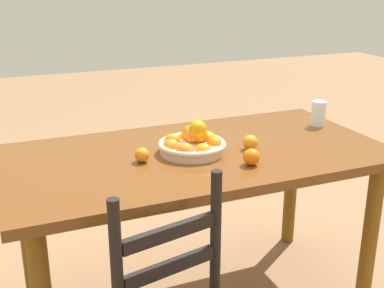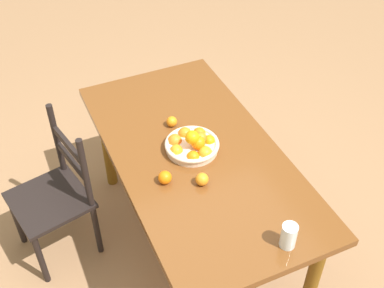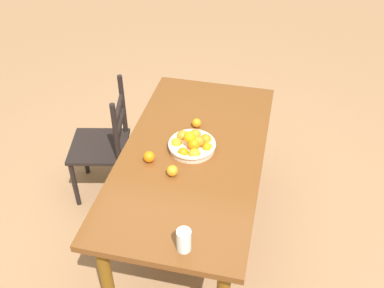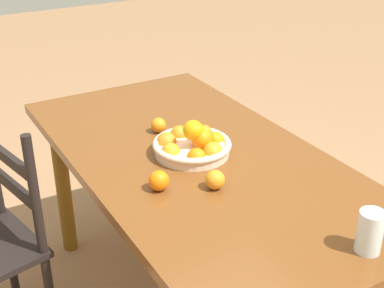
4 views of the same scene
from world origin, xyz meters
name	(u,v)px [view 2 (image 2 of 4)]	position (x,y,z in m)	size (l,w,h in m)	color
ground_plane	(195,241)	(0.00, 0.00, 0.00)	(12.00, 12.00, 0.00)	#926B49
dining_table	(196,166)	(0.00, 0.00, 0.67)	(1.64, 0.85, 0.77)	brown
chair_near_window	(56,197)	(0.32, 0.74, 0.43)	(0.49, 0.49, 0.92)	black
fruit_bowl	(192,144)	(0.03, 0.01, 0.81)	(0.29, 0.29, 0.15)	beige
orange_loose_0	(172,122)	(0.26, 0.03, 0.80)	(0.06, 0.06, 0.06)	orange
orange_loose_1	(165,177)	(-0.14, 0.23, 0.80)	(0.07, 0.07, 0.07)	orange
orange_loose_2	(202,179)	(-0.22, 0.07, 0.80)	(0.07, 0.07, 0.07)	orange
drinking_glass	(289,236)	(-0.71, -0.12, 0.83)	(0.07, 0.07, 0.12)	silver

